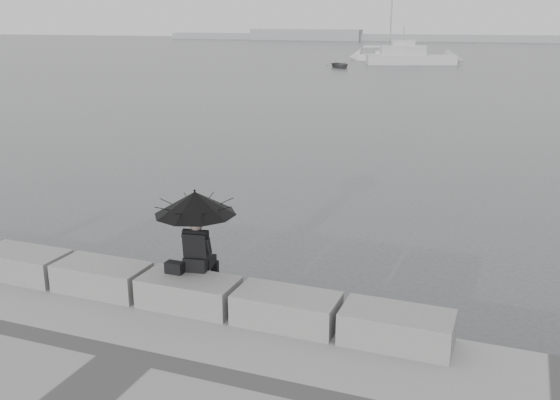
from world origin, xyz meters
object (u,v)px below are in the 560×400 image
at_px(sailboat_left, 386,56).
at_px(motor_cruiser, 411,57).
at_px(dinghy, 340,65).
at_px(seated_person, 195,210).

relative_size(sailboat_left, motor_cruiser, 1.21).
bearing_deg(dinghy, sailboat_left, 44.41).
bearing_deg(motor_cruiser, sailboat_left, 104.51).
bearing_deg(seated_person, sailboat_left, 89.62).
bearing_deg(seated_person, dinghy, 93.76).
bearing_deg(sailboat_left, seated_person, -84.92).
distance_m(sailboat_left, motor_cruiser, 8.03).
xyz_separation_m(seated_person, dinghy, (-14.26, 59.44, -1.73)).
distance_m(seated_person, motor_cruiser, 67.85).
relative_size(sailboat_left, dinghy, 3.60).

